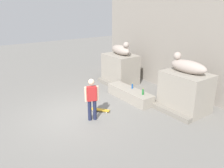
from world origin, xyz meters
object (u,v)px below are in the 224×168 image
object	(u,v)px
statue_reclining_right	(187,66)
bottle_green	(143,92)
statue_reclining_left	(121,50)
skateboard	(100,110)
skater	(92,98)
bottle_blue	(132,86)

from	to	relation	value
statue_reclining_right	bottle_green	size ratio (longest dim) A/B	5.37
statue_reclining_left	skateboard	world-z (taller)	statue_reclining_left
skater	skateboard	xyz separation A→B (m)	(-0.45, 0.65, -0.86)
skateboard	bottle_green	bearing A→B (deg)	35.15
statue_reclining_right	bottle_green	bearing A→B (deg)	35.74
statue_reclining_left	skater	world-z (taller)	statue_reclining_left
statue_reclining_left	skateboard	distance (m)	4.29
bottle_blue	bottle_green	size ratio (longest dim) A/B	0.89
statue_reclining_right	bottle_green	distance (m)	2.17
statue_reclining_left	bottle_green	world-z (taller)	statue_reclining_left
skateboard	bottle_blue	world-z (taller)	bottle_blue
skater	bottle_blue	distance (m)	2.80
statue_reclining_left	bottle_blue	size ratio (longest dim) A/B	6.07
statue_reclining_left	skateboard	size ratio (longest dim) A/B	2.18
statue_reclining_left	bottle_blue	xyz separation A→B (m)	(2.15, -0.96, -1.32)
statue_reclining_left	skater	size ratio (longest dim) A/B	0.99
skater	bottle_green	world-z (taller)	skater
bottle_blue	statue_reclining_right	bearing A→B (deg)	23.36
statue_reclining_left	skater	xyz separation A→B (m)	(2.91, -3.63, -1.00)
skateboard	bottle_blue	xyz separation A→B (m)	(-0.32, 2.02, 0.54)
statue_reclining_right	bottle_green	xyz separation A→B (m)	(-1.33, -1.11, -1.30)
statue_reclining_left	bottle_green	distance (m)	3.49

